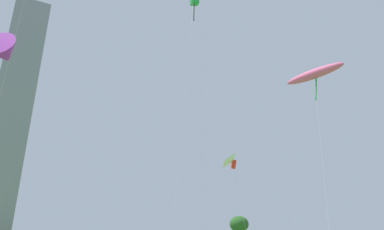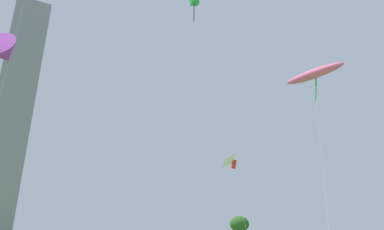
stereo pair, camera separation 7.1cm
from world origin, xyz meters
TOP-DOWN VIEW (x-y plane):
  - kite_flying_0 at (10.24, 19.91)m, footprint 0.53×3.80m
  - kite_flying_3 at (9.49, 19.48)m, footprint 8.78×8.95m
  - kite_flying_6 at (8.04, -0.03)m, footprint 3.67×4.45m
  - kite_flying_8 at (-15.71, 13.51)m, footprint 4.71×8.98m
  - park_tree_0 at (16.27, 32.46)m, footprint 2.97×2.97m
  - distant_highrise_0 at (-41.07, 131.48)m, footprint 16.99×16.92m

SIDE VIEW (x-z plane):
  - park_tree_0 at x=16.27m, z-range 1.58..7.31m
  - kite_flying_0 at x=10.24m, z-range 5.16..16.79m
  - kite_flying_3 at x=9.49m, z-range 5.31..17.25m
  - kite_flying_6 at x=8.04m, z-range 6.49..20.27m
  - kite_flying_8 at x=-15.71m, z-range 8.51..29.23m
  - distant_highrise_0 at x=-41.07m, z-range 0.00..105.98m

